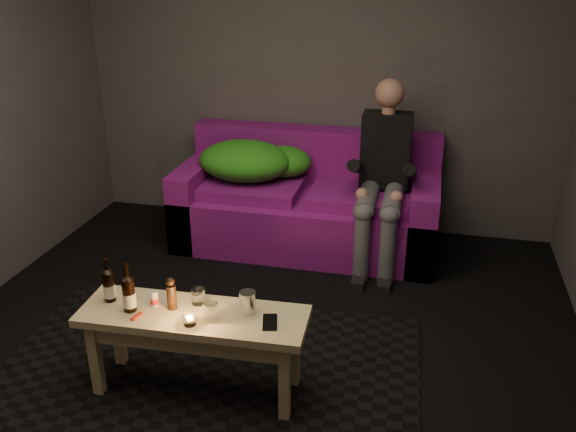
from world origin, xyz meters
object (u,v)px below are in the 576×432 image
coffee_table (194,327)px  beer_bottle_a (109,285)px  sofa (308,205)px  person (383,172)px  beer_bottle_b (129,293)px  steel_cup (248,302)px

coffee_table → beer_bottle_a: (-0.48, 0.01, 0.18)m
sofa → person: bearing=-15.6°
person → beer_bottle_b: (-1.14, -1.89, -0.12)m
beer_bottle_b → coffee_table: bearing=9.3°
sofa → steel_cup: (0.07, -1.93, 0.23)m
person → beer_bottle_a: size_ratio=5.48×
person → coffee_table: 2.03m
beer_bottle_a → beer_bottle_b: bearing=-24.0°
beer_bottle_b → steel_cup: bearing=11.8°
person → beer_bottle_b: person is taller
beer_bottle_a → steel_cup: 0.76m
beer_bottle_a → sofa: bearing=70.9°
beer_bottle_b → steel_cup: (0.61, 0.13, -0.04)m
beer_bottle_a → steel_cup: (0.76, 0.06, -0.03)m
person → coffee_table: person is taller
person → coffee_table: bearing=-113.9°
coffee_table → beer_bottle_a: 0.51m
sofa → steel_cup: size_ratio=17.44×
person → steel_cup: 1.85m
beer_bottle_a → beer_bottle_b: (0.15, -0.07, 0.01)m
beer_bottle_a → steel_cup: beer_bottle_a is taller
beer_bottle_b → steel_cup: beer_bottle_b is taller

